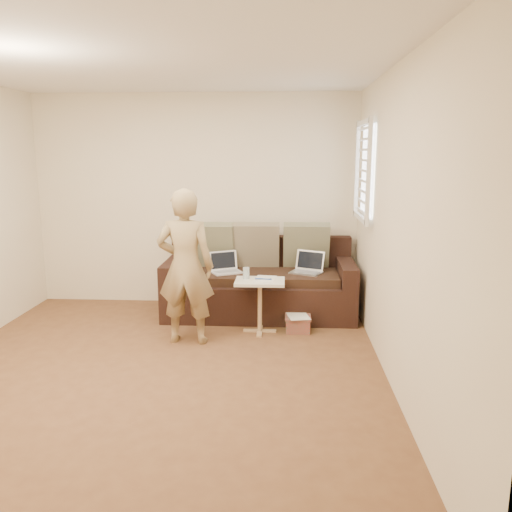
{
  "coord_description": "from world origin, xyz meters",
  "views": [
    {
      "loc": [
        1.11,
        -4.08,
        1.9
      ],
      "look_at": [
        0.8,
        1.4,
        0.78
      ],
      "focal_mm": 35.96,
      "sensor_mm": 36.0,
      "label": 1
    }
  ],
  "objects_px": {
    "laptop_silver": "(306,273)",
    "drinking_glass": "(246,273)",
    "striped_box": "(298,323)",
    "person": "(186,267)",
    "sofa": "(260,279)",
    "side_table": "(260,306)",
    "laptop_white": "(227,273)"
  },
  "relations": [
    {
      "from": "laptop_white",
      "to": "side_table",
      "type": "height_order",
      "value": "laptop_white"
    },
    {
      "from": "side_table",
      "to": "laptop_silver",
      "type": "bearing_deg",
      "value": 47.79
    },
    {
      "from": "laptop_silver",
      "to": "drinking_glass",
      "type": "xyz_separation_m",
      "value": [
        -0.66,
        -0.5,
        0.11
      ]
    },
    {
      "from": "laptop_silver",
      "to": "striped_box",
      "type": "xyz_separation_m",
      "value": [
        -0.1,
        -0.51,
        -0.43
      ]
    },
    {
      "from": "sofa",
      "to": "drinking_glass",
      "type": "bearing_deg",
      "value": -101.58
    },
    {
      "from": "laptop_white",
      "to": "drinking_glass",
      "type": "distance_m",
      "value": 0.55
    },
    {
      "from": "laptop_silver",
      "to": "person",
      "type": "relative_size",
      "value": 0.22
    },
    {
      "from": "laptop_silver",
      "to": "side_table",
      "type": "relative_size",
      "value": 0.61
    },
    {
      "from": "drinking_glass",
      "to": "person",
      "type": "bearing_deg",
      "value": -145.93
    },
    {
      "from": "side_table",
      "to": "drinking_glass",
      "type": "distance_m",
      "value": 0.38
    },
    {
      "from": "drinking_glass",
      "to": "sofa",
      "type": "bearing_deg",
      "value": 78.42
    },
    {
      "from": "sofa",
      "to": "side_table",
      "type": "bearing_deg",
      "value": -86.97
    },
    {
      "from": "sofa",
      "to": "drinking_glass",
      "type": "xyz_separation_m",
      "value": [
        -0.12,
        -0.57,
        0.21
      ]
    },
    {
      "from": "sofa",
      "to": "person",
      "type": "bearing_deg",
      "value": -125.85
    },
    {
      "from": "sofa",
      "to": "laptop_silver",
      "type": "distance_m",
      "value": 0.55
    },
    {
      "from": "sofa",
      "to": "striped_box",
      "type": "bearing_deg",
      "value": -52.51
    },
    {
      "from": "striped_box",
      "to": "drinking_glass",
      "type": "bearing_deg",
      "value": 179.04
    },
    {
      "from": "laptop_silver",
      "to": "drinking_glass",
      "type": "relative_size",
      "value": 2.89
    },
    {
      "from": "laptop_silver",
      "to": "side_table",
      "type": "height_order",
      "value": "laptop_silver"
    },
    {
      "from": "person",
      "to": "striped_box",
      "type": "height_order",
      "value": "person"
    },
    {
      "from": "sofa",
      "to": "laptop_silver",
      "type": "bearing_deg",
      "value": -6.86
    },
    {
      "from": "sofa",
      "to": "drinking_glass",
      "type": "relative_size",
      "value": 18.33
    },
    {
      "from": "laptop_white",
      "to": "side_table",
      "type": "bearing_deg",
      "value": -78.7
    },
    {
      "from": "striped_box",
      "to": "person",
      "type": "bearing_deg",
      "value": -161.5
    },
    {
      "from": "side_table",
      "to": "striped_box",
      "type": "relative_size",
      "value": 2.07
    },
    {
      "from": "sofa",
      "to": "laptop_white",
      "type": "height_order",
      "value": "sofa"
    },
    {
      "from": "sofa",
      "to": "laptop_white",
      "type": "distance_m",
      "value": 0.4
    },
    {
      "from": "drinking_glass",
      "to": "side_table",
      "type": "bearing_deg",
      "value": -21.7
    },
    {
      "from": "laptop_silver",
      "to": "laptop_white",
      "type": "xyz_separation_m",
      "value": [
        -0.92,
        -0.03,
        0.0
      ]
    },
    {
      "from": "laptop_white",
      "to": "side_table",
      "type": "distance_m",
      "value": 0.71
    },
    {
      "from": "laptop_white",
      "to": "person",
      "type": "bearing_deg",
      "value": -136.69
    },
    {
      "from": "striped_box",
      "to": "laptop_silver",
      "type": "bearing_deg",
      "value": 78.9
    }
  ]
}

